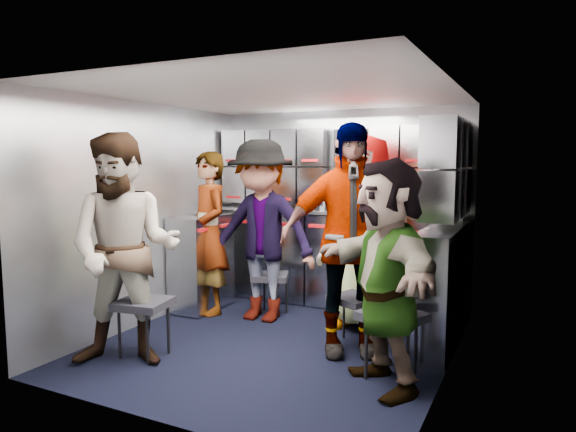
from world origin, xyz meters
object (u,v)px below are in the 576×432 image
at_px(jump_seat_mid_right, 354,302).
at_px(attendant_arc_b, 261,231).
at_px(jump_seat_mid_left, 270,279).
at_px(jump_seat_near_left, 143,306).
at_px(jump_seat_near_right, 392,320).
at_px(attendant_arc_a, 125,250).
at_px(attendant_arc_e, 386,274).
at_px(attendant_arc_d, 348,239).
at_px(attendant_standing, 208,233).
at_px(jump_seat_center, 368,282).
at_px(attendant_arc_c, 363,232).

relative_size(jump_seat_mid_right, attendant_arc_b, 0.26).
relative_size(jump_seat_mid_left, jump_seat_mid_right, 0.97).
relative_size(jump_seat_near_left, jump_seat_near_right, 0.88).
height_order(jump_seat_mid_left, jump_seat_near_right, jump_seat_near_right).
relative_size(jump_seat_mid_left, attendant_arc_a, 0.25).
distance_m(jump_seat_mid_right, attendant_arc_e, 0.91).
distance_m(attendant_arc_d, attendant_arc_e, 0.68).
height_order(jump_seat_near_right, attendant_arc_a, attendant_arc_a).
bearing_deg(attendant_standing, jump_seat_center, 48.04).
bearing_deg(attendant_arc_d, jump_seat_near_left, -178.39).
bearing_deg(jump_seat_mid_left, jump_seat_near_right, -32.15).
bearing_deg(attendant_standing, attendant_arc_e, 9.05).
relative_size(jump_seat_mid_left, jump_seat_center, 1.00).
bearing_deg(jump_seat_mid_right, attendant_arc_b, 165.48).
xyz_separation_m(jump_seat_near_right, attendant_arc_a, (-1.88, -0.67, 0.46)).
relative_size(attendant_arc_a, attendant_arc_b, 1.01).
distance_m(jump_seat_mid_left, attendant_arc_c, 1.10).
relative_size(jump_seat_near_right, attendant_arc_d, 0.28).
distance_m(jump_seat_center, attendant_standing, 1.68).
relative_size(jump_seat_mid_left, attendant_arc_d, 0.24).
distance_m(jump_seat_near_left, attendant_standing, 1.31).
bearing_deg(jump_seat_near_left, jump_seat_mid_left, 75.38).
relative_size(attendant_arc_d, attendant_arc_e, 1.18).
bearing_deg(attendant_arc_a, jump_seat_near_left, 63.91).
relative_size(attendant_standing, attendant_arc_d, 0.89).
bearing_deg(attendant_standing, attendant_arc_a, -48.36).
bearing_deg(jump_seat_mid_left, jump_seat_near_left, -104.62).
xyz_separation_m(jump_seat_mid_right, attendant_arc_b, (-1.05, 0.27, 0.51)).
bearing_deg(jump_seat_mid_left, attendant_standing, -160.64).
xyz_separation_m(attendant_arc_a, attendant_arc_e, (1.88, 0.49, -0.09)).
bearing_deg(attendant_arc_b, jump_seat_near_left, -108.55).
xyz_separation_m(jump_seat_mid_right, attendant_arc_d, (0.00, -0.18, 0.56)).
bearing_deg(jump_seat_near_right, attendant_arc_b, 153.04).
height_order(jump_seat_near_right, attendant_arc_e, attendant_arc_e).
xyz_separation_m(attendant_standing, attendant_arc_d, (1.65, -0.42, 0.11)).
bearing_deg(attendant_arc_a, jump_seat_near_right, -6.46).
distance_m(jump_seat_near_left, attendant_arc_e, 1.94).
bearing_deg(attendant_arc_b, attendant_arc_d, -25.24).
xyz_separation_m(jump_seat_near_right, attendant_arc_b, (-1.50, 0.76, 0.46)).
bearing_deg(jump_seat_near_left, attendant_arc_b, 73.39).
relative_size(jump_seat_near_left, jump_seat_mid_left, 1.02).
distance_m(jump_seat_center, jump_seat_near_right, 1.29).
height_order(jump_seat_mid_left, attendant_arc_c, attendant_arc_c).
xyz_separation_m(jump_seat_mid_left, jump_seat_mid_right, (1.05, -0.45, 0.01)).
xyz_separation_m(jump_seat_mid_left, attendant_arc_d, (1.05, -0.63, 0.56)).
bearing_deg(attendant_arc_a, attendant_standing, 72.98).
bearing_deg(attendant_arc_e, attendant_arc_d, 179.21).
xyz_separation_m(attendant_standing, attendant_arc_c, (1.56, 0.25, 0.07)).
xyz_separation_m(jump_seat_near_left, jump_seat_mid_right, (1.42, 0.98, -0.03)).
bearing_deg(jump_seat_near_right, attendant_arc_d, 145.41).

